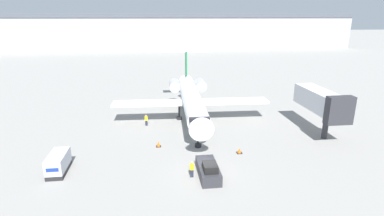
# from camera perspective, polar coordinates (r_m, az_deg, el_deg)

# --- Properties ---
(ground_plane) EXTENTS (600.00, 600.00, 0.00)m
(ground_plane) POSITION_cam_1_polar(r_m,az_deg,el_deg) (30.19, 2.98, -13.07)
(ground_plane) COLOR gray
(terminal_building) EXTENTS (180.00, 16.80, 15.68)m
(terminal_building) POSITION_cam_1_polar(r_m,az_deg,el_deg) (145.90, -5.63, 14.20)
(terminal_building) COLOR #9EA3AD
(terminal_building) RESTS_ON ground
(airplane_main) EXTENTS (23.21, 24.93, 9.30)m
(airplane_main) POSITION_cam_1_polar(r_m,az_deg,el_deg) (44.66, -0.18, 2.03)
(airplane_main) COLOR silver
(airplane_main) RESTS_ON ground
(pushback_tug) EXTENTS (1.88, 4.72, 1.84)m
(pushback_tug) POSITION_cam_1_polar(r_m,az_deg,el_deg) (30.10, 3.10, -11.67)
(pushback_tug) COLOR #2D2D33
(pushback_tug) RESTS_ON ground
(luggage_cart) EXTENTS (1.64, 3.71, 1.97)m
(luggage_cart) POSITION_cam_1_polar(r_m,az_deg,el_deg) (33.48, -24.12, -9.56)
(luggage_cart) COLOR #232326
(luggage_cart) RESTS_ON ground
(worker_near_tug) EXTENTS (0.40, 0.24, 1.67)m
(worker_near_tug) POSITION_cam_1_polar(r_m,az_deg,el_deg) (29.81, -0.04, -11.55)
(worker_near_tug) COLOR #232838
(worker_near_tug) RESTS_ON ground
(worker_by_wing) EXTENTS (0.40, 0.24, 1.64)m
(worker_by_wing) POSITION_cam_1_polar(r_m,az_deg,el_deg) (43.56, -8.71, -2.26)
(worker_by_wing) COLOR #232838
(worker_by_wing) RESTS_ON ground
(traffic_cone_left) EXTENTS (0.59, 0.59, 0.75)m
(traffic_cone_left) POSITION_cam_1_polar(r_m,az_deg,el_deg) (36.69, -6.40, -6.79)
(traffic_cone_left) COLOR black
(traffic_cone_left) RESTS_ON ground
(traffic_cone_right) EXTENTS (0.63, 0.63, 0.60)m
(traffic_cone_right) POSITION_cam_1_polar(r_m,az_deg,el_deg) (35.30, 9.00, -8.04)
(traffic_cone_right) COLOR black
(traffic_cone_right) RESTS_ON ground
(jet_bridge) EXTENTS (3.20, 9.76, 6.19)m
(jet_bridge) POSITION_cam_1_polar(r_m,az_deg,el_deg) (42.60, 23.42, 1.10)
(jet_bridge) COLOR #2D2D33
(jet_bridge) RESTS_ON ground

